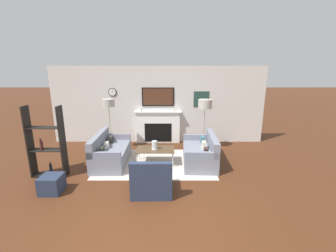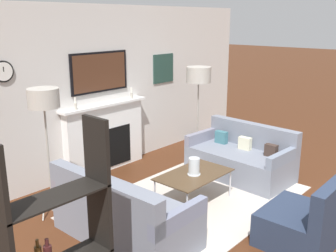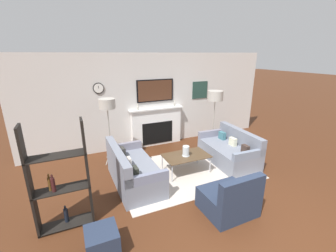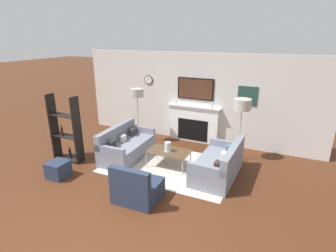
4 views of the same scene
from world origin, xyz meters
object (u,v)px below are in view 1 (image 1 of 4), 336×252
at_px(armchair, 152,182).
at_px(hurricane_candle, 155,146).
at_px(coffee_table, 156,150).
at_px(ottoman, 52,184).
at_px(shelf_unit, 47,145).
at_px(couch_right, 201,153).
at_px(floor_lamp_right, 206,104).
at_px(floor_lamp_left, 109,104).
at_px(couch_left, 111,153).

relative_size(armchair, hurricane_candle, 3.65).
distance_m(coffee_table, ottoman, 2.64).
distance_m(hurricane_candle, shelf_unit, 2.69).
distance_m(couch_right, hurricane_candle, 1.32).
bearing_deg(armchair, floor_lamp_right, 60.55).
height_order(couch_right, ottoman, couch_right).
bearing_deg(floor_lamp_left, couch_left, -77.37).
xyz_separation_m(coffee_table, ottoman, (-2.14, -1.53, -0.21)).
xyz_separation_m(coffee_table, floor_lamp_left, (-1.52, 1.12, 1.13)).
distance_m(couch_left, floor_lamp_left, 1.66).
bearing_deg(coffee_table, ottoman, -144.36).
relative_size(coffee_table, ottoman, 2.40).
bearing_deg(armchair, coffee_table, 90.39).
height_order(armchair, floor_lamp_right, floor_lamp_right).
height_order(armchair, hurricane_candle, armchair).
relative_size(couch_right, floor_lamp_right, 0.99).
xyz_separation_m(couch_right, shelf_unit, (-3.87, -0.77, 0.52)).
bearing_deg(couch_left, hurricane_candle, -2.00).
xyz_separation_m(armchair, ottoman, (-2.15, 0.03, -0.07)).
bearing_deg(floor_lamp_right, couch_left, -158.82).
relative_size(couch_left, ottoman, 3.90).
xyz_separation_m(couch_right, armchair, (-1.27, -1.59, -0.03)).
distance_m(floor_lamp_right, shelf_unit, 4.57).
distance_m(armchair, coffee_table, 1.57).
xyz_separation_m(hurricane_candle, floor_lamp_left, (-1.50, 1.13, 1.00)).
bearing_deg(shelf_unit, hurricane_candle, 15.73).
xyz_separation_m(coffee_table, shelf_unit, (-2.59, -0.74, 0.41)).
distance_m(couch_right, coffee_table, 1.29).
height_order(shelf_unit, ottoman, shelf_unit).
xyz_separation_m(armchair, coffee_table, (-0.01, 1.56, 0.14)).
height_order(couch_right, floor_lamp_left, floor_lamp_left).
height_order(coffee_table, shelf_unit, shelf_unit).
bearing_deg(hurricane_candle, armchair, -89.00).
height_order(hurricane_candle, floor_lamp_left, floor_lamp_left).
bearing_deg(coffee_table, couch_right, 1.36).
height_order(armchair, shelf_unit, shelf_unit).
distance_m(coffee_table, floor_lamp_left, 2.20).
bearing_deg(ottoman, coffee_table, 35.64).
bearing_deg(ottoman, floor_lamp_left, 76.79).
bearing_deg(couch_left, armchair, -51.10).
xyz_separation_m(couch_right, hurricane_candle, (-1.30, -0.04, 0.24)).
bearing_deg(couch_left, ottoman, -118.91).
bearing_deg(coffee_table, floor_lamp_left, 143.69).
bearing_deg(floor_lamp_right, ottoman, -144.11).
relative_size(couch_right, hurricane_candle, 7.03).
distance_m(couch_left, hurricane_candle, 1.28).
height_order(couch_left, floor_lamp_right, floor_lamp_right).
height_order(couch_right, armchair, couch_right).
xyz_separation_m(hurricane_candle, floor_lamp_right, (1.54, 1.13, 0.97)).
distance_m(hurricane_candle, ottoman, 2.64).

